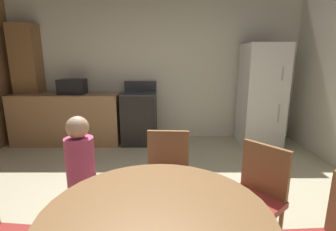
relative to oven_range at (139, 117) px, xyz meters
name	(u,v)px	position (x,y,z in m)	size (l,w,h in m)	color
ground_plane	(139,231)	(0.26, -2.43, -0.47)	(14.00, 14.00, 0.00)	beige
wall_back	(154,67)	(0.26, 0.40, 0.88)	(5.60, 0.12, 2.70)	silver
kitchen_counter	(68,118)	(-1.29, 0.00, -0.02)	(1.89, 0.60, 0.90)	#9E754C
pantry_column	(29,84)	(-2.02, 0.18, 0.58)	(0.44, 0.36, 2.10)	olive
oven_range	(139,117)	(0.00, 0.00, 0.00)	(0.60, 0.60, 1.10)	black
refrigerator	(261,95)	(2.16, -0.05, 0.41)	(0.68, 0.68, 1.76)	white
microwave	(72,87)	(-1.17, 0.00, 0.56)	(0.44, 0.32, 0.26)	black
chair_north	(167,174)	(0.51, -2.31, 0.03)	(0.42, 0.42, 0.87)	olive
chair_northeast	(255,194)	(1.18, -2.64, 0.03)	(0.56, 0.56, 0.87)	olive
person_child	(82,179)	(-0.16, -2.56, 0.11)	(0.31, 0.31, 1.09)	#8C337A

